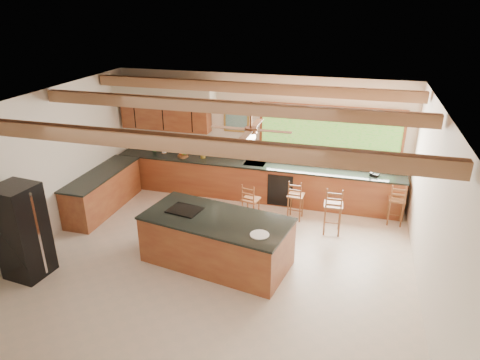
# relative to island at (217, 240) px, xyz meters

# --- Properties ---
(ground) EXTENTS (7.20, 7.20, 0.00)m
(ground) POSITION_rel_island_xyz_m (-0.00, 0.03, -0.47)
(ground) COLOR beige
(ground) RESTS_ON ground
(room_shell) EXTENTS (7.27, 6.54, 3.02)m
(room_shell) POSITION_rel_island_xyz_m (-0.17, 0.69, 1.74)
(room_shell) COLOR beige
(room_shell) RESTS_ON ground
(counter_run) EXTENTS (7.12, 3.10, 1.22)m
(counter_run) POSITION_rel_island_xyz_m (-0.82, 2.55, -0.01)
(counter_run) COLOR brown
(counter_run) RESTS_ON ground
(island) EXTENTS (2.88, 1.72, 0.96)m
(island) POSITION_rel_island_xyz_m (0.00, 0.00, 0.00)
(island) COLOR brown
(island) RESTS_ON ground
(refrigerator) EXTENTS (0.74, 0.72, 1.73)m
(refrigerator) POSITION_rel_island_xyz_m (-3.14, -1.27, 0.39)
(refrigerator) COLOR black
(refrigerator) RESTS_ON ground
(bar_stool_a) EXTENTS (0.40, 0.40, 0.97)m
(bar_stool_a) POSITION_rel_island_xyz_m (0.24, 1.58, 0.10)
(bar_stool_a) COLOR brown
(bar_stool_a) RESTS_ON ground
(bar_stool_b) EXTENTS (0.41, 0.41, 1.08)m
(bar_stool_b) POSITION_rel_island_xyz_m (1.99, 1.65, 0.17)
(bar_stool_b) COLOR brown
(bar_stool_b) RESTS_ON ground
(bar_stool_c) EXTENTS (0.37, 0.37, 0.96)m
(bar_stool_c) POSITION_rel_island_xyz_m (1.15, 2.07, 0.10)
(bar_stool_c) COLOR brown
(bar_stool_c) RESTS_ON ground
(bar_stool_d) EXTENTS (0.35, 0.35, 0.97)m
(bar_stool_d) POSITION_rel_island_xyz_m (3.30, 2.43, 0.10)
(bar_stool_d) COLOR brown
(bar_stool_d) RESTS_ON ground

